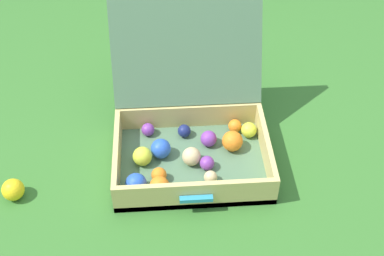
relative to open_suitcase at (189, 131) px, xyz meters
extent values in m
plane|color=#336B28|center=(-0.04, -0.06, -0.11)|extent=(16.00, 16.00, 0.00)
cube|color=#4C7051|center=(0.01, -0.07, -0.09)|extent=(0.55, 0.40, 0.03)
cube|color=tan|center=(-0.26, -0.07, -0.04)|extent=(0.02, 0.40, 0.12)
cube|color=tan|center=(0.27, -0.07, -0.04)|extent=(0.02, 0.40, 0.12)
cube|color=tan|center=(0.01, -0.26, -0.04)|extent=(0.51, 0.02, 0.12)
cube|color=tan|center=(0.01, 0.12, -0.04)|extent=(0.51, 0.02, 0.12)
cube|color=#4C7051|center=(0.01, 0.21, 0.19)|extent=(0.55, 0.19, 0.37)
cube|color=teal|center=(0.01, -0.28, -0.04)|extent=(0.11, 0.02, 0.02)
sphere|color=blue|center=(-0.11, -0.04, -0.04)|extent=(0.07, 0.07, 0.07)
sphere|color=#D1B784|center=(0.00, -0.08, -0.05)|extent=(0.07, 0.07, 0.07)
sphere|color=blue|center=(-0.19, -0.20, -0.04)|extent=(0.07, 0.07, 0.07)
sphere|color=orange|center=(-0.11, -0.21, -0.05)|extent=(0.07, 0.07, 0.07)
sphere|color=orange|center=(-0.11, -0.15, -0.05)|extent=(0.05, 0.05, 0.05)
sphere|color=orange|center=(0.16, -0.02, -0.04)|extent=(0.08, 0.08, 0.08)
sphere|color=purple|center=(0.06, -0.11, -0.05)|extent=(0.05, 0.05, 0.05)
sphere|color=purple|center=(0.07, 0.01, -0.05)|extent=(0.06, 0.06, 0.06)
sphere|color=#CCDB38|center=(-0.17, -0.07, -0.05)|extent=(0.07, 0.07, 0.07)
sphere|color=navy|center=(-0.02, 0.06, -0.06)|extent=(0.05, 0.05, 0.05)
sphere|color=orange|center=(0.18, 0.07, -0.05)|extent=(0.05, 0.05, 0.05)
sphere|color=#D1B784|center=(0.06, -0.17, -0.06)|extent=(0.05, 0.05, 0.05)
sphere|color=purple|center=(-0.15, 0.08, -0.06)|extent=(0.05, 0.05, 0.05)
sphere|color=#CCDB38|center=(0.23, 0.04, -0.05)|extent=(0.06, 0.06, 0.06)
sphere|color=yellow|center=(-0.61, -0.18, -0.07)|extent=(0.08, 0.08, 0.08)
camera|label=1|loc=(-0.08, -1.33, 1.31)|focal=48.33mm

